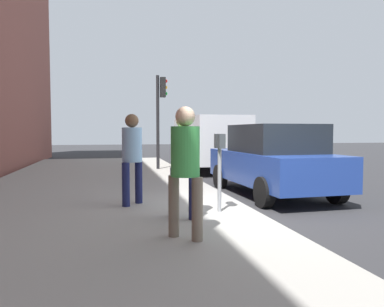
% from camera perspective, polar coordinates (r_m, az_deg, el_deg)
% --- Properties ---
extents(ground_plane, '(80.00, 80.00, 0.00)m').
position_cam_1_polar(ground_plane, '(7.47, 8.54, -9.05)').
color(ground_plane, '#2B2B2D').
rests_on(ground_plane, ground).
extents(sidewalk_slab, '(28.00, 6.00, 0.15)m').
position_cam_1_polar(sidewalk_slab, '(7.00, -15.42, -9.36)').
color(sidewalk_slab, gray).
rests_on(sidewalk_slab, ground_plane).
extents(parking_meter, '(0.36, 0.12, 1.41)m').
position_cam_1_polar(parking_meter, '(6.78, 4.21, -0.34)').
color(parking_meter, gray).
rests_on(parking_meter, sidewalk_slab).
extents(pedestrian_at_meter, '(0.43, 0.41, 1.77)m').
position_cam_1_polar(pedestrian_at_meter, '(6.26, -1.27, -0.35)').
color(pedestrian_at_meter, '#191E4C').
rests_on(pedestrian_at_meter, sidewalk_slab).
extents(pedestrian_bystander, '(0.43, 0.42, 1.78)m').
position_cam_1_polar(pedestrian_bystander, '(5.05, -1.03, -1.14)').
color(pedestrian_bystander, '#726656').
rests_on(pedestrian_bystander, sidewalk_slab).
extents(parking_officer, '(0.44, 0.42, 1.80)m').
position_cam_1_polar(parking_officer, '(7.49, -9.06, 0.35)').
color(parking_officer, '#191E4C').
rests_on(parking_officer, sidewalk_slab).
extents(parked_sedan_near, '(4.47, 2.11, 1.77)m').
position_cam_1_polar(parked_sedan_near, '(9.60, 12.11, -0.94)').
color(parked_sedan_near, navy).
rests_on(parked_sedan_near, ground_plane).
extents(parked_van_far, '(5.20, 2.13, 2.18)m').
position_cam_1_polar(parked_van_far, '(15.49, 2.54, 2.08)').
color(parked_van_far, silver).
rests_on(parked_van_far, ground_plane).
extents(traffic_signal, '(0.24, 0.44, 3.60)m').
position_cam_1_polar(traffic_signal, '(14.64, -4.82, 7.16)').
color(traffic_signal, black).
rests_on(traffic_signal, sidewalk_slab).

